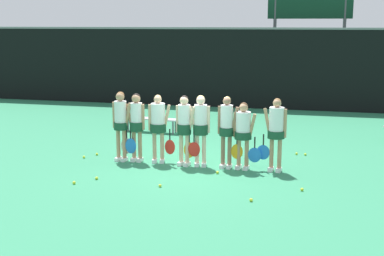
{
  "coord_description": "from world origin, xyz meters",
  "views": [
    {
      "loc": [
        3.11,
        -12.53,
        3.53
      ],
      "look_at": [
        -0.01,
        0.01,
        0.95
      ],
      "focal_mm": 50.0,
      "sensor_mm": 36.0,
      "label": 1
    }
  ],
  "objects_px": {
    "bench_courtside": "(152,120)",
    "player_4": "(200,125)",
    "player_2": "(158,123)",
    "tennis_ball_10": "(271,166)",
    "tennis_ball_1": "(302,189)",
    "scoreboard": "(310,10)",
    "player_7": "(276,128)",
    "player_3": "(184,125)",
    "tennis_ball_9": "(251,200)",
    "tennis_ball_4": "(84,157)",
    "tennis_ball_8": "(160,186)",
    "tennis_ball_6": "(97,178)",
    "player_5": "(227,127)",
    "player_0": "(121,120)",
    "tennis_ball_0": "(217,172)",
    "player_1": "(136,122)",
    "player_6": "(243,130)",
    "tennis_ball_7": "(97,154)",
    "tennis_ball_5": "(241,154)",
    "tennis_ball_2": "(305,154)",
    "tennis_ball_11": "(297,154)",
    "tennis_ball_3": "(74,183)"
  },
  "relations": [
    {
      "from": "tennis_ball_11",
      "to": "bench_courtside",
      "type": "bearing_deg",
      "value": 157.63
    },
    {
      "from": "player_7",
      "to": "tennis_ball_9",
      "type": "xyz_separation_m",
      "value": [
        -0.25,
        -2.35,
        -1.02
      ]
    },
    {
      "from": "tennis_ball_8",
      "to": "tennis_ball_9",
      "type": "distance_m",
      "value": 2.1
    },
    {
      "from": "tennis_ball_4",
      "to": "tennis_ball_5",
      "type": "relative_size",
      "value": 1.03
    },
    {
      "from": "tennis_ball_4",
      "to": "tennis_ball_9",
      "type": "bearing_deg",
      "value": -26.67
    },
    {
      "from": "bench_courtside",
      "to": "tennis_ball_9",
      "type": "distance_m",
      "value": 7.32
    },
    {
      "from": "scoreboard",
      "to": "player_7",
      "type": "relative_size",
      "value": 2.94
    },
    {
      "from": "scoreboard",
      "to": "tennis_ball_11",
      "type": "height_order",
      "value": "scoreboard"
    },
    {
      "from": "tennis_ball_5",
      "to": "tennis_ball_8",
      "type": "relative_size",
      "value": 0.98
    },
    {
      "from": "tennis_ball_6",
      "to": "tennis_ball_10",
      "type": "distance_m",
      "value": 4.27
    },
    {
      "from": "tennis_ball_4",
      "to": "scoreboard",
      "type": "bearing_deg",
      "value": 64.74
    },
    {
      "from": "bench_courtside",
      "to": "player_0",
      "type": "bearing_deg",
      "value": -79.82
    },
    {
      "from": "player_1",
      "to": "player_2",
      "type": "xyz_separation_m",
      "value": [
        0.58,
        0.03,
        -0.01
      ]
    },
    {
      "from": "tennis_ball_1",
      "to": "player_4",
      "type": "bearing_deg",
      "value": 150.64
    },
    {
      "from": "player_6",
      "to": "tennis_ball_7",
      "type": "relative_size",
      "value": 24.62
    },
    {
      "from": "tennis_ball_4",
      "to": "tennis_ball_1",
      "type": "bearing_deg",
      "value": -14.15
    },
    {
      "from": "tennis_ball_11",
      "to": "player_1",
      "type": "bearing_deg",
      "value": -157.16
    },
    {
      "from": "player_1",
      "to": "player_3",
      "type": "bearing_deg",
      "value": -4.37
    },
    {
      "from": "tennis_ball_6",
      "to": "player_5",
      "type": "bearing_deg",
      "value": 32.51
    },
    {
      "from": "player_6",
      "to": "tennis_ball_5",
      "type": "bearing_deg",
      "value": 107.16
    },
    {
      "from": "tennis_ball_7",
      "to": "tennis_ball_3",
      "type": "bearing_deg",
      "value": -77.12
    },
    {
      "from": "player_0",
      "to": "tennis_ball_6",
      "type": "distance_m",
      "value": 2.01
    },
    {
      "from": "player_6",
      "to": "tennis_ball_1",
      "type": "bearing_deg",
      "value": -36.46
    },
    {
      "from": "tennis_ball_4",
      "to": "tennis_ball_7",
      "type": "distance_m",
      "value": 0.42
    },
    {
      "from": "scoreboard",
      "to": "tennis_ball_8",
      "type": "height_order",
      "value": "scoreboard"
    },
    {
      "from": "scoreboard",
      "to": "tennis_ball_9",
      "type": "distance_m",
      "value": 14.19
    },
    {
      "from": "player_2",
      "to": "tennis_ball_10",
      "type": "distance_m",
      "value": 3.02
    },
    {
      "from": "player_5",
      "to": "tennis_ball_10",
      "type": "height_order",
      "value": "player_5"
    },
    {
      "from": "bench_courtside",
      "to": "player_5",
      "type": "height_order",
      "value": "player_5"
    },
    {
      "from": "player_7",
      "to": "tennis_ball_10",
      "type": "distance_m",
      "value": 1.09
    },
    {
      "from": "player_2",
      "to": "player_5",
      "type": "height_order",
      "value": "player_5"
    },
    {
      "from": "scoreboard",
      "to": "player_0",
      "type": "height_order",
      "value": "scoreboard"
    },
    {
      "from": "player_5",
      "to": "tennis_ball_10",
      "type": "bearing_deg",
      "value": 20.56
    },
    {
      "from": "tennis_ball_8",
      "to": "player_4",
      "type": "bearing_deg",
      "value": 76.69
    },
    {
      "from": "tennis_ball_4",
      "to": "tennis_ball_11",
      "type": "bearing_deg",
      "value": 17.68
    },
    {
      "from": "player_3",
      "to": "player_7",
      "type": "xyz_separation_m",
      "value": [
        2.24,
        0.02,
        0.02
      ]
    },
    {
      "from": "bench_courtside",
      "to": "tennis_ball_6",
      "type": "distance_m",
      "value": 5.43
    },
    {
      "from": "player_0",
      "to": "player_6",
      "type": "relative_size",
      "value": 1.09
    },
    {
      "from": "player_4",
      "to": "player_5",
      "type": "relative_size",
      "value": 1.0
    },
    {
      "from": "player_4",
      "to": "tennis_ball_7",
      "type": "relative_size",
      "value": 26.61
    },
    {
      "from": "bench_courtside",
      "to": "player_4",
      "type": "distance_m",
      "value": 4.49
    },
    {
      "from": "tennis_ball_0",
      "to": "tennis_ball_9",
      "type": "xyz_separation_m",
      "value": [
        1.04,
        -1.79,
        0.0
      ]
    },
    {
      "from": "player_0",
      "to": "tennis_ball_2",
      "type": "height_order",
      "value": "player_0"
    },
    {
      "from": "tennis_ball_1",
      "to": "tennis_ball_4",
      "type": "height_order",
      "value": "tennis_ball_1"
    },
    {
      "from": "tennis_ball_9",
      "to": "tennis_ball_11",
      "type": "distance_m",
      "value": 4.16
    },
    {
      "from": "bench_courtside",
      "to": "tennis_ball_11",
      "type": "distance_m",
      "value": 5.15
    },
    {
      "from": "tennis_ball_2",
      "to": "tennis_ball_5",
      "type": "distance_m",
      "value": 1.72
    },
    {
      "from": "player_4",
      "to": "tennis_ball_1",
      "type": "xyz_separation_m",
      "value": [
        2.56,
        -1.44,
        -1.02
      ]
    },
    {
      "from": "tennis_ball_0",
      "to": "player_6",
      "type": "bearing_deg",
      "value": 47.43
    },
    {
      "from": "player_1",
      "to": "tennis_ball_0",
      "type": "distance_m",
      "value": 2.54
    }
  ]
}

